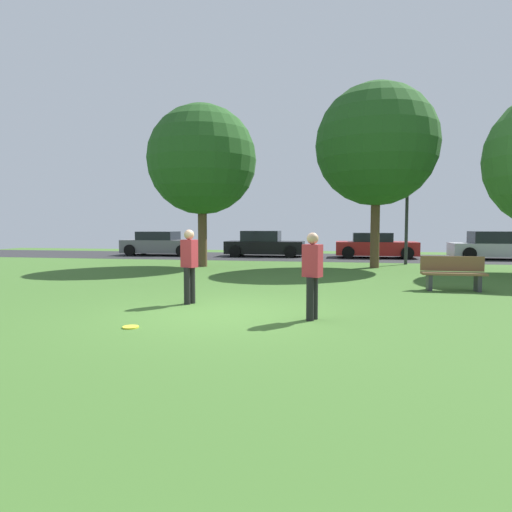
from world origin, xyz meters
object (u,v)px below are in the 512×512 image
object	(u,v)px
parked_car_grey	(161,244)
parked_car_black	(264,245)
parked_car_silver	(497,247)
street_lamp_post	(407,213)
oak_tree_center	(202,160)
person_thrower	(312,272)
birch_tree_lone	(377,145)
park_bench	(453,273)
parked_car_red	(375,246)
person_catcher	(189,263)
frisbee_disc	(131,327)

from	to	relation	value
parked_car_grey	parked_car_black	xyz separation A→B (m)	(5.99, 0.19, 0.01)
parked_car_silver	street_lamp_post	size ratio (longest dim) A/B	1.02
oak_tree_center	person_thrower	xyz separation A→B (m)	(5.20, -9.84, -3.54)
person_thrower	street_lamp_post	size ratio (longest dim) A/B	0.35
birch_tree_lone	parked_car_black	bearing A→B (deg)	133.67
park_bench	parked_car_black	bearing A→B (deg)	-59.28
parked_car_red	person_catcher	bearing A→B (deg)	-108.09
oak_tree_center	person_catcher	distance (m)	9.66
oak_tree_center	parked_car_grey	xyz separation A→B (m)	(-4.54, 6.43, -3.77)
parked_car_silver	parked_car_black	bearing A→B (deg)	179.92
parked_car_silver	park_bench	distance (m)	12.95
person_thrower	park_bench	world-z (taller)	person_thrower
birch_tree_lone	person_catcher	size ratio (longest dim) A/B	4.53
birch_tree_lone	parked_car_grey	world-z (taller)	birch_tree_lone
parked_car_red	park_bench	xyz separation A→B (m)	(1.14, -12.06, -0.15)
street_lamp_post	parked_car_black	bearing A→B (deg)	150.73
parked_car_silver	birch_tree_lone	bearing A→B (deg)	-137.82
parked_car_grey	park_bench	distance (m)	17.69
person_catcher	park_bench	size ratio (longest dim) A/B	1.02
parked_car_black	parked_car_red	world-z (taller)	parked_car_black
oak_tree_center	frisbee_disc	size ratio (longest dim) A/B	24.68
birch_tree_lone	person_thrower	world-z (taller)	birch_tree_lone
oak_tree_center	park_bench	world-z (taller)	oak_tree_center
person_catcher	park_bench	distance (m)	6.96
oak_tree_center	person_catcher	xyz separation A→B (m)	(2.46, -8.66, -3.51)
parked_car_silver	park_bench	size ratio (longest dim) A/B	2.86
frisbee_disc	street_lamp_post	xyz separation A→B (m)	(6.23, 13.73, 2.24)
parked_car_grey	park_bench	size ratio (longest dim) A/B	2.76
frisbee_disc	parked_car_black	size ratio (longest dim) A/B	0.06
oak_tree_center	person_thrower	distance (m)	11.68
birch_tree_lone	frisbee_disc	bearing A→B (deg)	-111.93
person_catcher	oak_tree_center	bearing A→B (deg)	129.06
park_bench	street_lamp_post	world-z (taller)	street_lamp_post
frisbee_disc	parked_car_red	size ratio (longest dim) A/B	0.06
parked_car_grey	park_bench	bearing A→B (deg)	-42.03
person_thrower	park_bench	xyz separation A→B (m)	(3.40, 4.42, -0.41)
parked_car_red	parked_car_silver	bearing A→B (deg)	-0.48
frisbee_disc	parked_car_silver	xyz separation A→B (m)	(11.18, 17.66, 0.63)
parked_car_black	parked_car_red	bearing A→B (deg)	0.31
parked_car_silver	street_lamp_post	xyz separation A→B (m)	(-4.95, -3.93, 1.61)
frisbee_disc	parked_car_silver	bearing A→B (deg)	57.65
parked_car_black	street_lamp_post	world-z (taller)	street_lamp_post
parked_car_black	street_lamp_post	bearing A→B (deg)	-29.27
person_thrower	street_lamp_post	bearing A→B (deg)	-81.50
person_thrower	parked_car_silver	distance (m)	18.39
person_catcher	parked_car_grey	distance (m)	16.63
person_catcher	street_lamp_post	distance (m)	12.91
birch_tree_lone	parked_car_grey	xyz separation A→B (m)	(-11.56, 5.65, -4.29)
person_catcher	frisbee_disc	bearing A→B (deg)	-71.59
birch_tree_lone	park_bench	xyz separation A→B (m)	(1.58, -6.20, -4.46)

